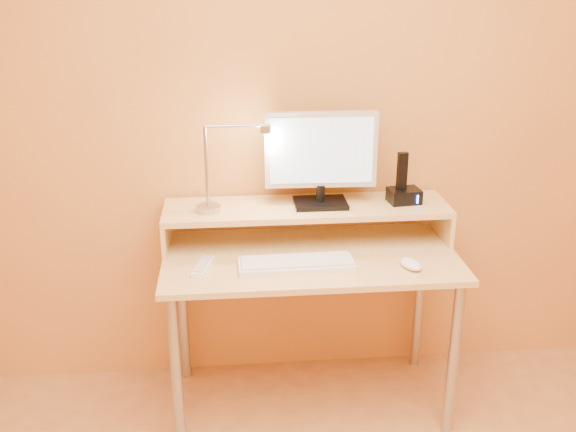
{
  "coord_description": "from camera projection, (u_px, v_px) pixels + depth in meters",
  "views": [
    {
      "loc": [
        -0.32,
        -1.27,
        1.84
      ],
      "look_at": [
        -0.1,
        1.13,
        0.91
      ],
      "focal_mm": 41.44,
      "sensor_mm": 36.0,
      "label": 1
    }
  ],
  "objects": [
    {
      "name": "mouse",
      "position": [
        411.0,
        264.0,
        2.58
      ],
      "size": [
        0.1,
        0.13,
        0.04
      ],
      "primitive_type": "ellipsoid",
      "rotation": [
        0.0,
        0.0,
        0.36
      ],
      "color": "white",
      "rests_on": "desk_lower"
    },
    {
      "name": "lamp_arm",
      "position": [
        235.0,
        126.0,
        2.61
      ],
      "size": [
        0.24,
        0.01,
        0.01
      ],
      "primitive_type": "cylinder",
      "rotation": [
        0.0,
        1.57,
        0.0
      ],
      "color": "#AAAAB0",
      "rests_on": "lamp_post"
    },
    {
      "name": "desk_lower",
      "position": [
        311.0,
        258.0,
        2.72
      ],
      "size": [
        1.2,
        0.6,
        0.02
      ],
      "primitive_type": "cube",
      "color": "#EEC98B",
      "rests_on": "floor"
    },
    {
      "name": "phone_handset",
      "position": [
        402.0,
        171.0,
        2.78
      ],
      "size": [
        0.04,
        0.03,
        0.16
      ],
      "primitive_type": "cube",
      "rotation": [
        0.0,
        0.0,
        0.12
      ],
      "color": "black",
      "rests_on": "phone_dock"
    },
    {
      "name": "lamp_bulb",
      "position": [
        266.0,
        133.0,
        2.63
      ],
      "size": [
        0.03,
        0.03,
        0.0
      ],
      "primitive_type": "cylinder",
      "color": "#FFEAC6",
      "rests_on": "lamp_head"
    },
    {
      "name": "monitor_screen",
      "position": [
        322.0,
        151.0,
        2.7
      ],
      "size": [
        0.42,
        0.02,
        0.27
      ],
      "primitive_type": "cube",
      "rotation": [
        0.0,
        0.0,
        -0.04
      ],
      "color": "#A7BFD5",
      "rests_on": "monitor_panel"
    },
    {
      "name": "phone_dock",
      "position": [
        404.0,
        196.0,
        2.82
      ],
      "size": [
        0.14,
        0.12,
        0.06
      ],
      "primitive_type": "cube",
      "rotation": [
        0.0,
        0.0,
        0.12
      ],
      "color": "black",
      "rests_on": "desk_shelf"
    },
    {
      "name": "monitor_neck",
      "position": [
        321.0,
        193.0,
        2.78
      ],
      "size": [
        0.04,
        0.04,
        0.07
      ],
      "primitive_type": "cylinder",
      "color": "black",
      "rests_on": "monitor_foot"
    },
    {
      "name": "desk_leg_br",
      "position": [
        419.0,
        300.0,
        3.13
      ],
      "size": [
        0.04,
        0.04,
        0.69
      ],
      "primitive_type": "cylinder",
      "color": "#AAAAB0",
      "rests_on": "floor"
    },
    {
      "name": "monitor_foot",
      "position": [
        320.0,
        203.0,
        2.79
      ],
      "size": [
        0.22,
        0.16,
        0.02
      ],
      "primitive_type": "cube",
      "color": "black",
      "rests_on": "desk_shelf"
    },
    {
      "name": "remote_control",
      "position": [
        203.0,
        266.0,
        2.59
      ],
      "size": [
        0.09,
        0.18,
        0.02
      ],
      "primitive_type": "cube",
      "rotation": [
        0.0,
        0.0,
        -0.25
      ],
      "color": "white",
      "rests_on": "desk_lower"
    },
    {
      "name": "desk_leg_fl",
      "position": [
        176.0,
        375.0,
        2.57
      ],
      "size": [
        0.04,
        0.04,
        0.69
      ],
      "primitive_type": "cylinder",
      "color": "#AAAAB0",
      "rests_on": "floor"
    },
    {
      "name": "desk_shelf",
      "position": [
        307.0,
        208.0,
        2.8
      ],
      "size": [
        1.2,
        0.3,
        0.02
      ],
      "primitive_type": "cube",
      "color": "#EEC98B",
      "rests_on": "desk_lower"
    },
    {
      "name": "lamp_base",
      "position": [
        208.0,
        208.0,
        2.73
      ],
      "size": [
        0.1,
        0.1,
        0.02
      ],
      "primitive_type": "cylinder",
      "color": "#AAAAB0",
      "rests_on": "desk_shelf"
    },
    {
      "name": "desk_leg_fr",
      "position": [
        453.0,
        360.0,
        2.66
      ],
      "size": [
        0.04,
        0.04,
        0.69
      ],
      "primitive_type": "cylinder",
      "color": "#AAAAB0",
      "rests_on": "floor"
    },
    {
      "name": "shelf_riser_left",
      "position": [
        166.0,
        231.0,
        2.78
      ],
      "size": [
        0.02,
        0.3,
        0.14
      ],
      "primitive_type": "cube",
      "color": "#EEC98B",
      "rests_on": "desk_lower"
    },
    {
      "name": "wall_back",
      "position": [
        303.0,
        110.0,
        2.82
      ],
      "size": [
        3.0,
        0.04,
        2.5
      ],
      "primitive_type": "cube",
      "color": "gold",
      "rests_on": "floor"
    },
    {
      "name": "keyboard",
      "position": [
        296.0,
        265.0,
        2.6
      ],
      "size": [
        0.45,
        0.15,
        0.02
      ],
      "primitive_type": "cube",
      "rotation": [
        0.0,
        0.0,
        0.02
      ],
      "color": "white",
      "rests_on": "desk_lower"
    },
    {
      "name": "lamp_post",
      "position": [
        206.0,
        167.0,
        2.66
      ],
      "size": [
        0.01,
        0.01,
        0.33
      ],
      "primitive_type": "cylinder",
      "color": "#AAAAB0",
      "rests_on": "lamp_base"
    },
    {
      "name": "shelf_riser_right",
      "position": [
        442.0,
        221.0,
        2.88
      ],
      "size": [
        0.02,
        0.3,
        0.14
      ],
      "primitive_type": "cube",
      "color": "#EEC98B",
      "rests_on": "desk_lower"
    },
    {
      "name": "monitor_panel",
      "position": [
        321.0,
        150.0,
        2.72
      ],
      "size": [
        0.46,
        0.05,
        0.32
      ],
      "primitive_type": "cube",
      "rotation": [
        0.0,
        0.0,
        -0.04
      ],
      "color": "silver",
      "rests_on": "monitor_neck"
    },
    {
      "name": "lamp_head",
      "position": [
        266.0,
        129.0,
        2.63
      ],
      "size": [
        0.04,
        0.04,
        0.03
      ],
      "primitive_type": "cylinder",
      "color": "#AAAAB0",
      "rests_on": "lamp_arm"
    },
    {
      "name": "monitor_back",
      "position": [
        320.0,
        148.0,
        2.74
      ],
      "size": [
        0.42,
        0.03,
        0.27
      ],
      "primitive_type": "cube",
      "rotation": [
        0.0,
        0.0,
        -0.04
      ],
      "color": "black",
      "rests_on": "monitor_panel"
    },
    {
      "name": "phone_led",
      "position": [
        418.0,
        199.0,
        2.78
      ],
      "size": [
        0.01,
        0.0,
        0.04
      ],
      "primitive_type": "cube",
      "color": "blue",
      "rests_on": "phone_dock"
    },
    {
      "name": "desk_leg_bl",
      "position": [
        183.0,
        311.0,
        3.03
      ],
      "size": [
        0.04,
        0.04,
        0.69
      ],
      "primitive_type": "cylinder",
      "color": "#AAAAB0",
      "rests_on": "floor"
    }
  ]
}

